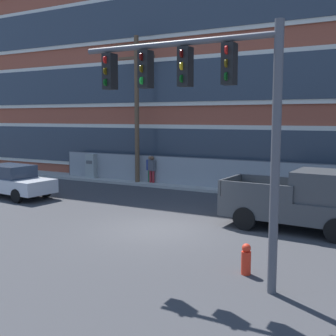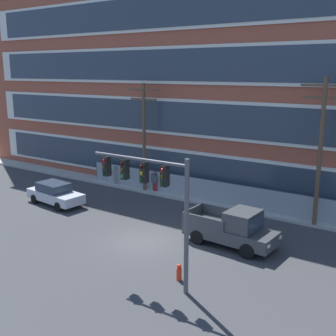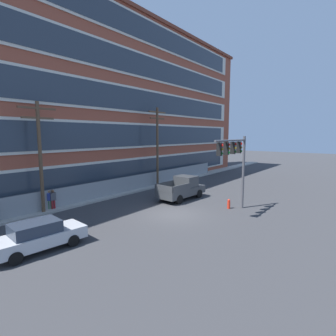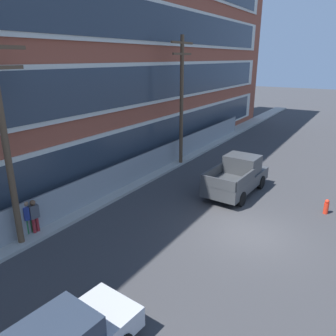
{
  "view_description": "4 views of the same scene",
  "coord_description": "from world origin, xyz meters",
  "px_view_note": "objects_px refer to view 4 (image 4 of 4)",
  "views": [
    {
      "loc": [
        7.14,
        -12.3,
        3.85
      ],
      "look_at": [
        -0.69,
        2.02,
        1.9
      ],
      "focal_mm": 45.0,
      "sensor_mm": 36.0,
      "label": 1
    },
    {
      "loc": [
        13.42,
        -17.34,
        9.3
      ],
      "look_at": [
        0.46,
        1.78,
        3.93
      ],
      "focal_mm": 45.0,
      "sensor_mm": 36.0,
      "label": 2
    },
    {
      "loc": [
        -15.42,
        -11.42,
        6.0
      ],
      "look_at": [
        3.16,
        3.03,
        2.98
      ],
      "focal_mm": 28.0,
      "sensor_mm": 36.0,
      "label": 3
    },
    {
      "loc": [
        -12.99,
        -3.65,
        7.53
      ],
      "look_at": [
        1.03,
        4.99,
        1.97
      ],
      "focal_mm": 35.0,
      "sensor_mm": 36.0,
      "label": 4
    }
  ],
  "objects_px": {
    "fire_hydrant": "(326,207)",
    "utility_pole_near_corner": "(4,137)",
    "utility_pole_midblock": "(182,96)",
    "pedestrian_near_cabinet": "(34,215)",
    "pickup_truck_dark_grey": "(238,176)",
    "pedestrian_by_fence": "(27,216)"
  },
  "relations": [
    {
      "from": "pedestrian_near_cabinet",
      "to": "fire_hydrant",
      "type": "height_order",
      "value": "pedestrian_near_cabinet"
    },
    {
      "from": "pickup_truck_dark_grey",
      "to": "pedestrian_by_fence",
      "type": "height_order",
      "value": "pickup_truck_dark_grey"
    },
    {
      "from": "pickup_truck_dark_grey",
      "to": "pedestrian_by_fence",
      "type": "distance_m",
      "value": 11.37
    },
    {
      "from": "pedestrian_near_cabinet",
      "to": "utility_pole_midblock",
      "type": "bearing_deg",
      "value": -1.99
    },
    {
      "from": "pedestrian_by_fence",
      "to": "fire_hydrant",
      "type": "distance_m",
      "value": 14.34
    },
    {
      "from": "fire_hydrant",
      "to": "pickup_truck_dark_grey",
      "type": "bearing_deg",
      "value": 86.19
    },
    {
      "from": "pedestrian_by_fence",
      "to": "pickup_truck_dark_grey",
      "type": "bearing_deg",
      "value": -32.06
    },
    {
      "from": "utility_pole_midblock",
      "to": "pedestrian_near_cabinet",
      "type": "height_order",
      "value": "utility_pole_midblock"
    },
    {
      "from": "pedestrian_near_cabinet",
      "to": "fire_hydrant",
      "type": "xyz_separation_m",
      "value": [
        9.1,
        -10.7,
        -0.59
      ]
    },
    {
      "from": "utility_pole_near_corner",
      "to": "pickup_truck_dark_grey",
      "type": "bearing_deg",
      "value": -28.88
    },
    {
      "from": "pickup_truck_dark_grey",
      "to": "utility_pole_near_corner",
      "type": "xyz_separation_m",
      "value": [
        -10.3,
        5.68,
        3.73
      ]
    },
    {
      "from": "utility_pole_midblock",
      "to": "pedestrian_near_cabinet",
      "type": "distance_m",
      "value": 12.94
    },
    {
      "from": "utility_pole_midblock",
      "to": "pedestrian_near_cabinet",
      "type": "bearing_deg",
      "value": 178.01
    },
    {
      "from": "pedestrian_by_fence",
      "to": "utility_pole_midblock",
      "type": "bearing_deg",
      "value": -2.83
    },
    {
      "from": "pickup_truck_dark_grey",
      "to": "fire_hydrant",
      "type": "distance_m",
      "value": 4.91
    },
    {
      "from": "utility_pole_midblock",
      "to": "utility_pole_near_corner",
      "type": "bearing_deg",
      "value": 178.85
    },
    {
      "from": "utility_pole_near_corner",
      "to": "pedestrian_near_cabinet",
      "type": "xyz_separation_m",
      "value": [
        0.88,
        0.16,
        -3.73
      ]
    },
    {
      "from": "utility_pole_near_corner",
      "to": "utility_pole_midblock",
      "type": "xyz_separation_m",
      "value": [
        13.17,
        -0.26,
        0.3
      ]
    },
    {
      "from": "pedestrian_near_cabinet",
      "to": "pedestrian_by_fence",
      "type": "relative_size",
      "value": 1.0
    },
    {
      "from": "pickup_truck_dark_grey",
      "to": "utility_pole_near_corner",
      "type": "bearing_deg",
      "value": 151.12
    },
    {
      "from": "utility_pole_midblock",
      "to": "fire_hydrant",
      "type": "xyz_separation_m",
      "value": [
        -3.2,
        -10.28,
        -4.62
      ]
    },
    {
      "from": "fire_hydrant",
      "to": "utility_pole_near_corner",
      "type": "bearing_deg",
      "value": 133.42
    }
  ]
}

